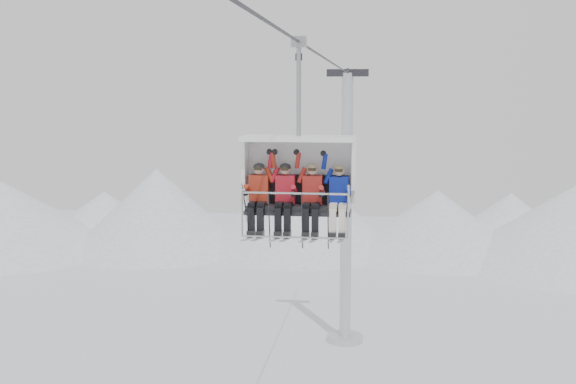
# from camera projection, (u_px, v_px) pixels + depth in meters

# --- Properties ---
(ridgeline) EXTENTS (72.00, 21.00, 7.00)m
(ridgeline) POSITION_uv_depth(u_px,v_px,m) (338.00, 218.00, 55.71)
(ridgeline) COLOR white
(ridgeline) RESTS_ON ground
(lift_tower_right) EXTENTS (2.00, 1.80, 13.48)m
(lift_tower_right) POSITION_uv_depth(u_px,v_px,m) (346.00, 228.00, 35.41)
(lift_tower_right) COLOR silver
(lift_tower_right) RESTS_ON ground
(haul_cable) EXTENTS (0.06, 50.00, 0.06)m
(haul_cable) POSITION_uv_depth(u_px,v_px,m) (288.00, 35.00, 12.79)
(haul_cable) COLOR #2B2B2F
(haul_cable) RESTS_ON lift_tower_left
(chairlift_carrier) EXTENTS (2.31, 1.17, 3.98)m
(chairlift_carrier) POSITION_uv_depth(u_px,v_px,m) (299.00, 172.00, 14.90)
(chairlift_carrier) COLOR black
(chairlift_carrier) RESTS_ON haul_cable
(skier_far_left) EXTENTS (0.40, 1.69, 1.58)m
(skier_far_left) POSITION_uv_depth(u_px,v_px,m) (258.00, 196.00, 14.77)
(skier_far_left) COLOR #AB2C19
(skier_far_left) RESTS_ON chairlift_carrier
(skier_center_left) EXTENTS (0.40, 1.69, 1.58)m
(skier_center_left) POSITION_uv_depth(u_px,v_px,m) (285.00, 196.00, 14.70)
(skier_center_left) COLOR red
(skier_center_left) RESTS_ON chairlift_carrier
(skier_center_right) EXTENTS (0.40, 1.69, 1.58)m
(skier_center_right) POSITION_uv_depth(u_px,v_px,m) (312.00, 197.00, 14.63)
(skier_center_right) COLOR #A7231D
(skier_center_right) RESTS_ON chairlift_carrier
(skier_far_right) EXTENTS (0.39, 1.69, 1.56)m
(skier_far_right) POSITION_uv_depth(u_px,v_px,m) (339.00, 197.00, 14.56)
(skier_far_right) COLOR navy
(skier_far_right) RESTS_ON chairlift_carrier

